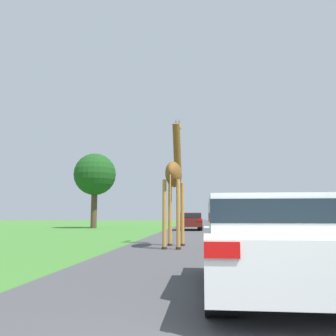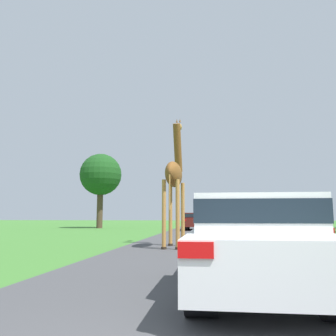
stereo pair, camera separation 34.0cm
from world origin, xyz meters
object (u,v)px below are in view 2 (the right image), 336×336
(car_queue_right, at_px, (196,221))
(car_queue_left, at_px, (274,230))
(giraffe_near_road, at_px, (174,175))
(sign_post, at_px, (314,213))
(tree_centre_back, at_px, (101,175))
(car_lead_maroon, at_px, (254,241))

(car_queue_right, xyz_separation_m, car_queue_left, (3.23, -17.64, 0.00))
(giraffe_near_road, relative_size, sign_post, 2.84)
(sign_post, bearing_deg, car_queue_left, -115.25)
(car_queue_left, bearing_deg, car_queue_right, 100.37)
(giraffe_near_road, xyz_separation_m, car_queue_left, (3.24, -2.08, -1.93))
(car_queue_left, relative_size, tree_centre_back, 0.69)
(car_queue_right, height_order, sign_post, sign_post)
(car_lead_maroon, height_order, tree_centre_back, tree_centre_back)
(giraffe_near_road, distance_m, car_queue_left, 4.31)
(car_lead_maroon, distance_m, tree_centre_back, 28.53)
(car_queue_left, xyz_separation_m, sign_post, (2.79, 5.92, 0.53))
(car_queue_right, distance_m, sign_post, 13.18)
(car_lead_maroon, xyz_separation_m, car_queue_right, (-2.03, 23.18, -0.04))
(tree_centre_back, bearing_deg, sign_post, -44.31)
(car_queue_left, relative_size, sign_post, 2.57)
(car_queue_right, distance_m, car_queue_left, 17.93)
(giraffe_near_road, height_order, car_queue_right, giraffe_near_road)
(giraffe_near_road, distance_m, car_lead_maroon, 8.12)
(giraffe_near_road, relative_size, car_lead_maroon, 1.18)
(giraffe_near_road, xyz_separation_m, tree_centre_back, (-8.88, 18.41, 2.19))
(car_lead_maroon, distance_m, sign_post, 12.15)
(giraffe_near_road, distance_m, tree_centre_back, 20.55)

